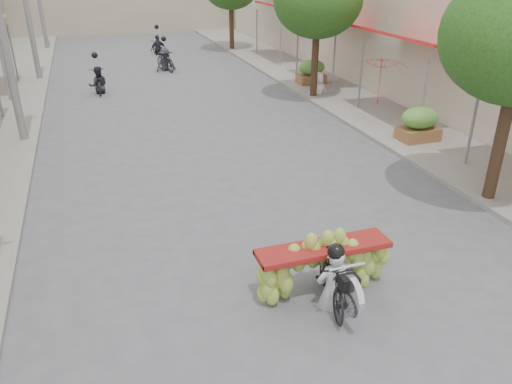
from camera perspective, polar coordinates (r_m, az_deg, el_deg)
The scene contains 12 objects.
ground at distance 7.58m, azimuth 13.61°, elevation -19.91°, with size 120.00×120.00×0.00m, color #5A5B60.
sidewalk_right at distance 22.50m, azimuth 9.24°, elevation 11.63°, with size 4.00×60.00×0.12m, color gray.
shophouse_row_right at distance 23.95m, azimuth 22.18°, elevation 18.16°, with size 9.77×40.00×6.00m.
street_tree_mid at distance 20.33m, azimuth 7.08°, elevation 20.96°, with size 3.40×3.40×5.25m.
produce_crate_mid at distance 16.20m, azimuth 18.18°, elevation 7.69°, with size 1.20×0.88×1.16m.
produce_crate_far at distance 22.89m, azimuth 6.36°, elevation 13.71°, with size 1.20×0.88×1.16m.
banana_motorbike at distance 8.40m, azimuth 8.28°, elevation -8.27°, with size 2.31×1.83×2.01m.
market_umbrella at distance 16.98m, azimuth 14.29°, elevation 14.72°, with size 2.07×2.07×1.53m.
pedestrian at distance 21.09m, azimuth 7.16°, elevation 13.44°, with size 0.88×0.55×1.75m.
bg_motorbike_a at distance 22.48m, azimuth -17.68°, elevation 12.55°, with size 0.79×1.66×1.95m.
bg_motorbike_b at distance 26.25m, azimuth -10.38°, elevation 15.23°, with size 1.18×1.84×1.95m.
bg_motorbike_c at distance 30.89m, azimuth -11.18°, elevation 16.67°, with size 1.09×1.51×1.95m.
Camera 1 is at (-3.23, -4.35, 5.31)m, focal length 35.00 mm.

